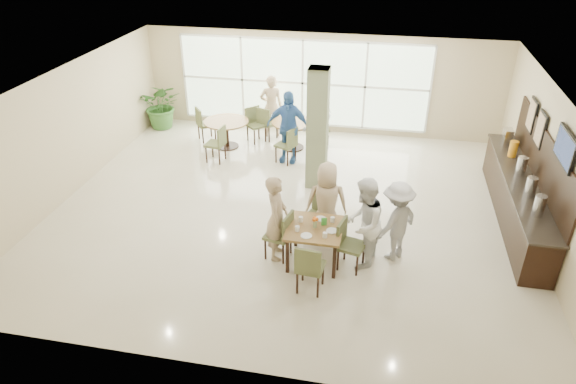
% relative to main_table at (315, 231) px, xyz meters
% --- Properties ---
extents(ground, '(10.00, 10.00, 0.00)m').
position_rel_main_table_xyz_m(ground, '(-0.80, 1.76, -0.66)').
color(ground, beige).
rests_on(ground, ground).
extents(room_shell, '(10.00, 10.00, 10.00)m').
position_rel_main_table_xyz_m(room_shell, '(-0.80, 1.76, 1.04)').
color(room_shell, white).
rests_on(room_shell, ground).
extents(window_bank, '(7.00, 0.04, 7.00)m').
position_rel_main_table_xyz_m(window_bank, '(-1.30, 6.22, 0.74)').
color(window_bank, silver).
rests_on(window_bank, ground).
extents(column, '(0.45, 0.45, 2.80)m').
position_rel_main_table_xyz_m(column, '(-0.40, 2.96, 0.74)').
color(column, '#727C56').
rests_on(column, ground).
extents(main_table, '(0.99, 0.99, 0.75)m').
position_rel_main_table_xyz_m(main_table, '(0.00, 0.00, 0.00)').
color(main_table, brown).
rests_on(main_table, ground).
extents(round_table_left, '(1.19, 1.19, 0.75)m').
position_rel_main_table_xyz_m(round_table_left, '(-3.09, 4.64, -0.07)').
color(round_table_left, brown).
rests_on(round_table_left, ground).
extents(round_table_right, '(1.12, 1.12, 0.75)m').
position_rel_main_table_xyz_m(round_table_right, '(-1.33, 4.90, -0.08)').
color(round_table_right, brown).
rests_on(round_table_right, ground).
extents(chairs_main_table, '(1.90, 2.12, 0.95)m').
position_rel_main_table_xyz_m(chairs_main_table, '(-0.00, -0.01, -0.19)').
color(chairs_main_table, brown).
rests_on(chairs_main_table, ground).
extents(chairs_table_left, '(2.02, 1.99, 0.95)m').
position_rel_main_table_xyz_m(chairs_table_left, '(-3.09, 4.61, -0.19)').
color(chairs_table_left, brown).
rests_on(chairs_table_left, ground).
extents(chairs_table_right, '(2.09, 1.96, 0.95)m').
position_rel_main_table_xyz_m(chairs_table_right, '(-1.37, 4.88, -0.19)').
color(chairs_table_right, brown).
rests_on(chairs_table_right, ground).
extents(tabletop_clutter, '(0.74, 0.80, 0.21)m').
position_rel_main_table_xyz_m(tabletop_clutter, '(0.03, -0.01, 0.15)').
color(tabletop_clutter, white).
rests_on(tabletop_clutter, main_table).
extents(buffet_counter, '(0.64, 4.70, 1.95)m').
position_rel_main_table_xyz_m(buffet_counter, '(3.90, 2.26, -0.11)').
color(buffet_counter, black).
rests_on(buffet_counter, ground).
extents(wall_tv, '(0.06, 1.00, 0.58)m').
position_rel_main_table_xyz_m(wall_tv, '(4.14, 1.16, 1.49)').
color(wall_tv, black).
rests_on(wall_tv, ground).
extents(framed_art_a, '(0.05, 0.55, 0.70)m').
position_rel_main_table_xyz_m(framed_art_a, '(4.15, 2.76, 1.19)').
color(framed_art_a, black).
rests_on(framed_art_a, ground).
extents(framed_art_b, '(0.05, 0.55, 0.70)m').
position_rel_main_table_xyz_m(framed_art_b, '(4.15, 3.56, 1.19)').
color(framed_art_b, black).
rests_on(framed_art_b, ground).
extents(potted_plant, '(1.41, 1.41, 1.37)m').
position_rel_main_table_xyz_m(potted_plant, '(-5.34, 5.61, 0.02)').
color(potted_plant, '#386D2B').
rests_on(potted_plant, ground).
extents(teen_left, '(0.45, 0.64, 1.67)m').
position_rel_main_table_xyz_m(teen_left, '(-0.71, 0.04, 0.17)').
color(teen_left, tan).
rests_on(teen_left, ground).
extents(teen_far, '(0.86, 0.56, 1.65)m').
position_rel_main_table_xyz_m(teen_far, '(0.11, 0.78, 0.16)').
color(teen_far, tan).
rests_on(teen_far, ground).
extents(teen_right, '(0.78, 0.93, 1.73)m').
position_rel_main_table_xyz_m(teen_right, '(0.86, 0.12, 0.21)').
color(teen_right, white).
rests_on(teen_right, ground).
extents(teen_standing, '(1.09, 1.15, 1.56)m').
position_rel_main_table_xyz_m(teen_standing, '(1.43, 0.43, 0.12)').
color(teen_standing, '#9F9EA1').
rests_on(teen_standing, ground).
extents(adult_a, '(1.13, 0.68, 1.86)m').
position_rel_main_table_xyz_m(adult_a, '(-1.30, 4.10, 0.27)').
color(adult_a, '#3866A9').
rests_on(adult_a, ground).
extents(adult_b, '(1.01, 1.51, 1.50)m').
position_rel_main_table_xyz_m(adult_b, '(-0.55, 4.85, 0.09)').
color(adult_b, white).
rests_on(adult_b, ground).
extents(adult_standing, '(0.74, 0.60, 1.75)m').
position_rel_main_table_xyz_m(adult_standing, '(-2.08, 5.63, 0.22)').
color(adult_standing, tan).
rests_on(adult_standing, ground).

